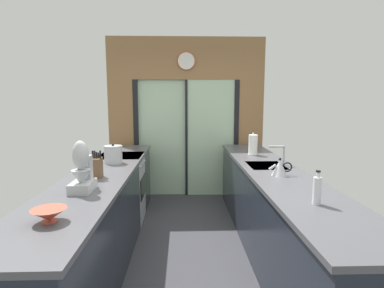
{
  "coord_description": "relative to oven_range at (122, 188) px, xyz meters",
  "views": [
    {
      "loc": [
        -0.07,
        -2.86,
        1.66
      ],
      "look_at": [
        0.04,
        0.75,
        1.14
      ],
      "focal_mm": 28.67,
      "sensor_mm": 36.0,
      "label": 1
    }
  ],
  "objects": [
    {
      "name": "ground_plane",
      "position": [
        0.91,
        -0.65,
        -0.47
      ],
      "size": [
        5.04,
        7.6,
        0.02
      ],
      "primitive_type": "cube",
      "color": "#38383D"
    },
    {
      "name": "back_wall_unit",
      "position": [
        0.91,
        1.15,
        1.07
      ],
      "size": [
        2.64,
        0.12,
        2.7
      ],
      "color": "olive",
      "rests_on": "ground_plane"
    },
    {
      "name": "left_counter_run",
      "position": [
        -0.0,
        -1.12,
        0.01
      ],
      "size": [
        0.62,
        3.8,
        0.92
      ],
      "color": "#1E232D",
      "rests_on": "ground_plane"
    },
    {
      "name": "right_counter_run",
      "position": [
        1.82,
        -0.95,
        0.01
      ],
      "size": [
        0.62,
        3.8,
        0.92
      ],
      "color": "#1E232D",
      "rests_on": "ground_plane"
    },
    {
      "name": "sink_faucet",
      "position": [
        1.96,
        -0.7,
        0.62
      ],
      "size": [
        0.19,
        0.02,
        0.23
      ],
      "color": "#B7BABC",
      "rests_on": "right_counter_run"
    },
    {
      "name": "oven_range",
      "position": [
        0.0,
        0.0,
        0.0
      ],
      "size": [
        0.6,
        0.6,
        0.92
      ],
      "color": "#B7BABC",
      "rests_on": "ground_plane"
    },
    {
      "name": "mixing_bowl",
      "position": [
        0.02,
        -2.29,
        0.51
      ],
      "size": [
        0.21,
        0.21,
        0.08
      ],
      "color": "#BC4C38",
      "rests_on": "left_counter_run"
    },
    {
      "name": "knife_block",
      "position": [
        0.02,
        -1.21,
        0.57
      ],
      "size": [
        0.09,
        0.14,
        0.27
      ],
      "color": "brown",
      "rests_on": "left_counter_run"
    },
    {
      "name": "stand_mixer",
      "position": [
        0.02,
        -1.65,
        0.63
      ],
      "size": [
        0.17,
        0.27,
        0.42
      ],
      "color": "#B7BABC",
      "rests_on": "left_counter_run"
    },
    {
      "name": "stock_pot",
      "position": [
        0.02,
        -0.51,
        0.57
      ],
      "size": [
        0.21,
        0.21,
        0.23
      ],
      "color": "#B7BABC",
      "rests_on": "left_counter_run"
    },
    {
      "name": "kettle",
      "position": [
        1.8,
        -1.18,
        0.54
      ],
      "size": [
        0.24,
        0.16,
        0.18
      ],
      "color": "#B7BABC",
      "rests_on": "right_counter_run"
    },
    {
      "name": "soap_bottle",
      "position": [
        1.8,
        -2.03,
        0.57
      ],
      "size": [
        0.06,
        0.06,
        0.25
      ],
      "color": "silver",
      "rests_on": "right_counter_run"
    },
    {
      "name": "paper_towel_roll",
      "position": [
        1.8,
        -0.02,
        0.6
      ],
      "size": [
        0.14,
        0.14,
        0.3
      ],
      "color": "#B7BABC",
      "rests_on": "right_counter_run"
    }
  ]
}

